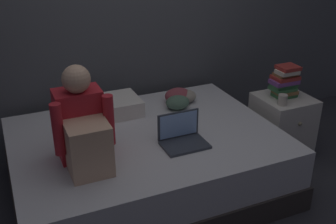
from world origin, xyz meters
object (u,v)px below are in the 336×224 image
(nightstand, at_px, (281,126))
(mug, at_px, (283,100))
(bed, at_px, (147,162))
(clothes_pile, at_px, (180,97))
(person_sitting, at_px, (83,128))
(laptop, at_px, (182,137))
(pillow, at_px, (106,108))
(book_stack, at_px, (285,82))

(nightstand, height_order, mug, mug)
(bed, height_order, clothes_pile, clothes_pile)
(person_sitting, bearing_deg, mug, 3.58)
(person_sitting, distance_m, clothes_pile, 1.18)
(nightstand, distance_m, laptop, 1.17)
(laptop, distance_m, mug, 0.99)
(pillow, height_order, clothes_pile, same)
(nightstand, relative_size, person_sitting, 0.85)
(clothes_pile, bearing_deg, person_sitting, -148.01)
(nightstand, height_order, book_stack, book_stack)
(pillow, bearing_deg, person_sitting, -116.21)
(laptop, distance_m, clothes_pile, 0.71)
(person_sitting, xyz_separation_m, book_stack, (1.79, 0.24, -0.04))
(person_sitting, distance_m, laptop, 0.72)
(person_sitting, relative_size, book_stack, 2.35)
(pillow, bearing_deg, laptop, -61.86)
(nightstand, height_order, clothes_pile, clothes_pile)
(bed, height_order, pillow, pillow)
(bed, distance_m, pillow, 0.58)
(person_sitting, bearing_deg, laptop, -2.45)
(bed, distance_m, book_stack, 1.37)
(laptop, height_order, pillow, laptop)
(bed, relative_size, mug, 22.22)
(book_stack, bearing_deg, laptop, -166.13)
(nightstand, bearing_deg, pillow, 163.67)
(pillow, xyz_separation_m, book_stack, (1.47, -0.42, 0.15))
(bed, distance_m, laptop, 0.43)
(laptop, distance_m, book_stack, 1.15)
(nightstand, bearing_deg, clothes_pile, 154.61)
(book_stack, height_order, mug, book_stack)
(bed, height_order, person_sitting, person_sitting)
(nightstand, height_order, laptop, laptop)
(laptop, bearing_deg, clothes_pile, 65.64)
(bed, bearing_deg, mug, -5.06)
(laptop, relative_size, mug, 3.56)
(bed, distance_m, mug, 1.23)
(nightstand, distance_m, mug, 0.37)
(bed, xyz_separation_m, clothes_pile, (0.48, 0.41, 0.30))
(book_stack, distance_m, clothes_pile, 0.90)
(bed, height_order, mug, mug)
(mug, height_order, clothes_pile, mug)
(pillow, relative_size, clothes_pile, 1.75)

